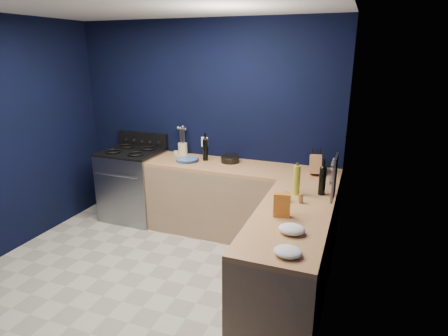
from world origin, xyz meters
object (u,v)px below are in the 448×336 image
at_px(utensil_crock, 183,149).
at_px(knife_block, 315,164).
at_px(plate_stack, 187,160).
at_px(gas_range, 134,185).
at_px(crouton_bag, 282,205).

xyz_separation_m(utensil_crock, knife_block, (1.75, -0.20, 0.03)).
height_order(plate_stack, utensil_crock, utensil_crock).
xyz_separation_m(gas_range, plate_stack, (0.84, -0.02, 0.46)).
bearing_deg(crouton_bag, gas_range, 142.43).
height_order(plate_stack, knife_block, knife_block).
xyz_separation_m(gas_range, knife_block, (2.40, 0.05, 0.55)).
relative_size(plate_stack, knife_block, 1.25).
bearing_deg(knife_block, crouton_bag, -106.03).
bearing_deg(knife_block, utensil_crock, 162.32).
xyz_separation_m(knife_block, crouton_bag, (-0.11, -1.25, -0.01)).
bearing_deg(crouton_bag, knife_block, 75.45).
bearing_deg(plate_stack, gas_range, 178.77).
distance_m(gas_range, plate_stack, 0.95).
distance_m(plate_stack, knife_block, 1.56).
height_order(utensil_crock, crouton_bag, crouton_bag).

